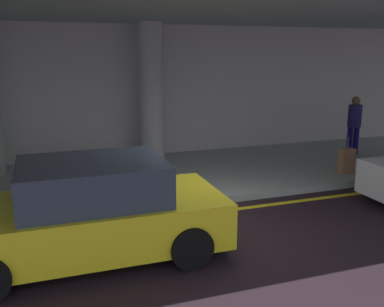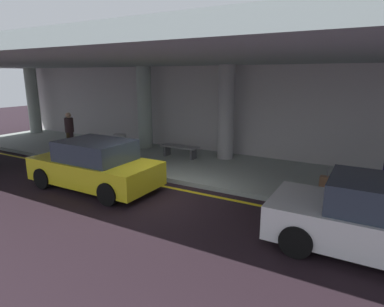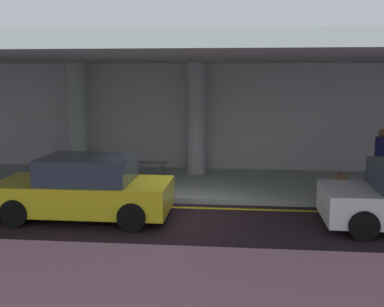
% 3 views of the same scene
% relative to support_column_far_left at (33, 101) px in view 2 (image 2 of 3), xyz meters
% --- Properties ---
extents(ground_plane, '(60.00, 60.00, 0.00)m').
position_rel_support_column_far_left_xyz_m(ground_plane, '(12.00, -4.35, -1.97)').
color(ground_plane, black).
extents(sidewalk, '(26.00, 4.20, 0.15)m').
position_rel_support_column_far_left_xyz_m(sidewalk, '(12.00, -1.25, -1.90)').
color(sidewalk, '#97A19B').
rests_on(sidewalk, ground).
extents(lane_stripe_yellow, '(26.00, 0.14, 0.01)m').
position_rel_support_column_far_left_xyz_m(lane_stripe_yellow, '(12.00, -3.73, -1.97)').
color(lane_stripe_yellow, yellow).
rests_on(lane_stripe_yellow, ground).
extents(support_column_far_left, '(0.65, 0.65, 3.65)m').
position_rel_support_column_far_left_xyz_m(support_column_far_left, '(0.00, 0.00, 0.00)').
color(support_column_far_left, '#96A197').
rests_on(support_column_far_left, sidewalk).
extents(support_column_left_mid, '(0.65, 0.65, 3.65)m').
position_rel_support_column_far_left_xyz_m(support_column_left_mid, '(8.00, 0.00, 0.00)').
color(support_column_left_mid, '#97A69C').
rests_on(support_column_left_mid, sidewalk).
extents(support_column_center, '(0.65, 0.65, 3.65)m').
position_rel_support_column_far_left_xyz_m(support_column_center, '(12.00, 0.00, 0.00)').
color(support_column_center, '#9D9B9E').
rests_on(support_column_center, sidewalk).
extents(ceiling_overhang, '(28.00, 13.20, 0.30)m').
position_rel_support_column_far_left_xyz_m(ceiling_overhang, '(12.00, -1.75, 1.97)').
color(ceiling_overhang, '#899999').
rests_on(ceiling_overhang, support_column_far_left).
extents(terminal_back_wall, '(26.00, 0.30, 3.80)m').
position_rel_support_column_far_left_xyz_m(terminal_back_wall, '(12.00, 1.00, -0.07)').
color(terminal_back_wall, '#B3ADAF').
rests_on(terminal_back_wall, ground).
extents(car_yellow_taxi, '(4.10, 1.92, 1.50)m').
position_rel_support_column_far_left_xyz_m(car_yellow_taxi, '(9.80, -4.84, -1.26)').
color(car_yellow_taxi, yellow).
rests_on(car_yellow_taxi, ground).
extents(car_white, '(4.10, 1.92, 1.50)m').
position_rel_support_column_far_left_xyz_m(car_white, '(17.42, -4.93, -1.26)').
color(car_white, white).
rests_on(car_white, ground).
extents(traveler_with_luggage, '(0.38, 0.38, 1.68)m').
position_rel_support_column_far_left_xyz_m(traveler_with_luggage, '(5.47, -2.14, -0.86)').
color(traveler_with_luggage, '#332410').
rests_on(traveler_with_luggage, sidewalk).
extents(suitcase_upright_primary, '(0.36, 0.22, 0.90)m').
position_rel_support_column_far_left_xyz_m(suitcase_upright_primary, '(16.17, -2.72, -1.51)').
color(suitcase_upright_primary, '#9D6E4A').
rests_on(suitcase_upright_primary, sidewalk).
extents(bench_metal, '(1.60, 0.50, 0.48)m').
position_rel_support_column_far_left_xyz_m(bench_metal, '(10.37, -0.83, -1.47)').
color(bench_metal, slate).
rests_on(bench_metal, sidewalk).
extents(trash_bin_steel, '(0.56, 0.56, 0.85)m').
position_rel_support_column_far_left_xyz_m(trash_bin_steel, '(7.89, -1.62, -1.40)').
color(trash_bin_steel, gray).
rests_on(trash_bin_steel, sidewalk).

